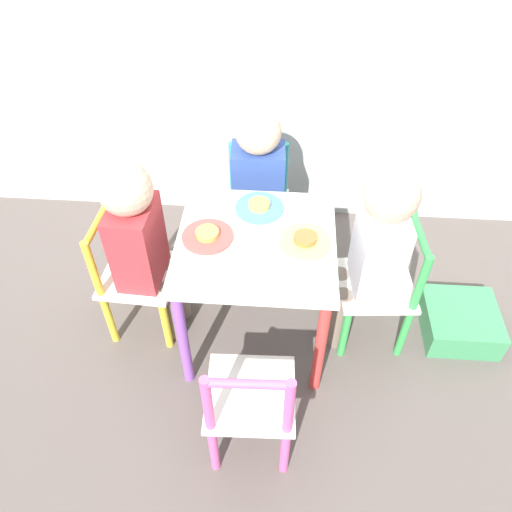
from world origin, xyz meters
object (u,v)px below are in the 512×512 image
Objects in this scene: chair_green at (381,288)px; plate_right at (305,240)px; storage_bin at (460,321)px; chair_pink at (250,404)px; chair_yellow at (134,277)px; chair_teal at (258,208)px; kids_table at (256,259)px; plate_back at (259,207)px; child_back at (258,180)px; child_right at (375,246)px; child_left at (141,238)px; plate_left at (207,236)px.

plate_right reaches higher than chair_green.
plate_right is 0.62× the size of storage_bin.
plate_right is at bearing -109.54° from chair_pink.
chair_yellow is 1.00× the size of chair_pink.
chair_yellow is 1.00× the size of chair_green.
chair_teal is at bearing -89.49° from chair_pink.
chair_yellow is 0.65m from plate_right.
kids_table is 3.09× the size of plate_back.
child_back is (-0.46, 0.35, 0.19)m from chair_green.
plate_back is at bearing -70.35° from chair_yellow.
plate_back is (0.45, 0.13, 0.24)m from chair_yellow.
plate_back is at bearing -90.49° from chair_pink.
child_right is (-0.06, -0.00, 0.21)m from chair_green.
child_back reaches higher than plate_back.
child_left is 4.41× the size of plate_right.
plate_left is (-0.17, 0.45, 0.24)m from chair_pink.
chair_pink is 0.54m from plate_left.
chair_pink is 0.69× the size of child_left.
kids_table is 0.39m from child_left.
kids_table is 1.01× the size of chair_yellow.
chair_teal is 0.69× the size of child_left.
kids_table is 0.39m from child_back.
plate_left and plate_back have the same top height.
child_right reaches higher than chair_teal.
chair_yellow is 3.06× the size of plate_right.
child_right is 4.52× the size of plate_back.
child_back is at bearing 70.43° from plate_left.
plate_right is (-0.23, -0.03, 0.04)m from child_right.
kids_table is at bearing -90.00° from child_back.
child_right is (0.41, -0.42, 0.21)m from chair_teal.
plate_left is (-0.14, -0.39, 0.06)m from child_back.
child_back is 0.43m from plate_right.
plate_left reaches higher than storage_bin.
chair_yellow is 3.07× the size of plate_back.
plate_left reaches higher than kids_table.
storage_bin is at bearing 4.11° from kids_table.
chair_teal is 3.07× the size of plate_back.
chair_pink is at bearing -90.55° from child_back.
plate_right is at bearing -89.21° from chair_yellow.
chair_yellow is at bearing -142.60° from child_back.
chair_pink is 0.93m from storage_bin.
child_back reaches higher than chair_yellow.
child_back is (-0.03, 0.83, 0.19)m from chair_pink.
child_back reaches higher than storage_bin.
plate_left is at bearing 180.00° from kids_table.
storage_bin is at bearing 88.94° from chair_green.
storage_bin is at bearing -85.45° from chair_yellow.
child_left reaches higher than plate_right.
plate_right is (0.14, 0.45, 0.24)m from chair_pink.
storage_bin is (0.80, -0.39, -0.19)m from chair_teal.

